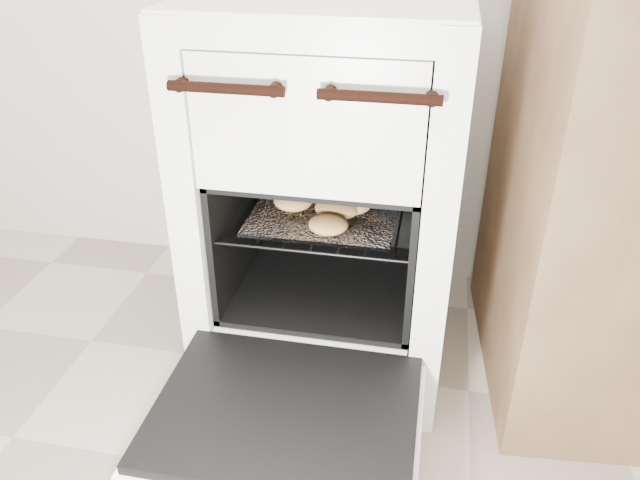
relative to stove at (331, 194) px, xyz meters
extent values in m
cube|color=white|center=(0.00, 0.01, 0.01)|extent=(0.57, 0.61, 0.88)
cylinder|color=black|center=(-0.13, -0.31, 0.33)|extent=(0.21, 0.02, 0.02)
cylinder|color=black|center=(0.13, -0.31, 0.33)|extent=(0.21, 0.02, 0.02)
cube|color=black|center=(0.00, -0.48, -0.23)|extent=(0.50, 0.38, 0.02)
cube|color=white|center=(0.00, -0.48, -0.25)|extent=(0.52, 0.40, 0.02)
cylinder|color=black|center=(-0.21, -0.06, -0.01)|extent=(0.01, 0.40, 0.01)
cylinder|color=black|center=(0.21, -0.06, -0.01)|extent=(0.01, 0.40, 0.01)
cylinder|color=black|center=(0.00, -0.25, -0.01)|extent=(0.41, 0.01, 0.01)
cylinder|color=black|center=(0.00, 0.13, -0.01)|extent=(0.41, 0.01, 0.01)
cylinder|color=black|center=(-0.17, -0.06, -0.01)|extent=(0.01, 0.38, 0.01)
cylinder|color=black|center=(-0.11, -0.06, -0.01)|extent=(0.01, 0.38, 0.01)
cylinder|color=black|center=(-0.06, -0.06, -0.01)|extent=(0.01, 0.38, 0.01)
cylinder|color=black|center=(0.00, -0.06, -0.01)|extent=(0.01, 0.38, 0.01)
cylinder|color=black|center=(0.06, -0.06, -0.01)|extent=(0.01, 0.38, 0.01)
cylinder|color=black|center=(0.11, -0.06, -0.01)|extent=(0.01, 0.38, 0.01)
cylinder|color=black|center=(0.17, -0.06, -0.01)|extent=(0.01, 0.38, 0.01)
cube|color=white|center=(0.00, -0.08, -0.01)|extent=(0.33, 0.29, 0.01)
ellipsoid|color=tan|center=(-0.07, -0.08, 0.02)|extent=(0.10, 0.10, 0.04)
ellipsoid|color=tan|center=(-0.07, -0.05, 0.02)|extent=(0.12, 0.12, 0.05)
ellipsoid|color=tan|center=(0.06, -0.07, 0.02)|extent=(0.12, 0.12, 0.04)
ellipsoid|color=tan|center=(0.03, -0.18, 0.02)|extent=(0.12, 0.12, 0.04)
ellipsoid|color=tan|center=(0.03, -0.07, 0.02)|extent=(0.13, 0.13, 0.04)
ellipsoid|color=tan|center=(0.03, -0.10, 0.02)|extent=(0.13, 0.13, 0.04)
camera|label=1|loc=(0.23, -1.33, 0.64)|focal=35.00mm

